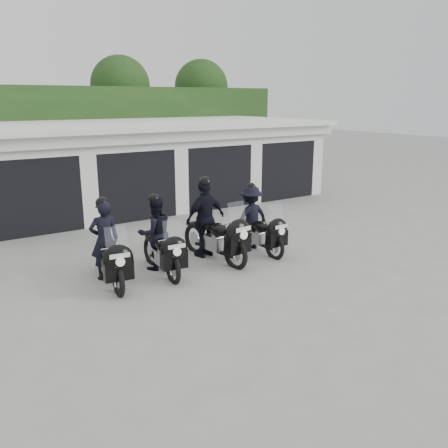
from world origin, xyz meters
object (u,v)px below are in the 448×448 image
police_bike_a (108,250)px  police_bike_c (210,224)px  police_bike_b (159,238)px  police_bike_d (254,221)px

police_bike_a → police_bike_c: bearing=11.0°
police_bike_a → police_bike_b: size_ratio=1.03×
police_bike_a → police_bike_d: police_bike_a is taller
police_bike_c → police_bike_b: bearing=178.1°
police_bike_b → police_bike_c: size_ratio=0.88×
police_bike_a → police_bike_b: (1.20, 0.08, 0.02)m
police_bike_a → police_bike_d: (3.92, 0.13, 0.02)m
police_bike_b → police_bike_d: police_bike_b is taller
police_bike_a → police_bike_c: (2.65, 0.20, 0.13)m
police_bike_c → police_bike_d: size_ratio=1.15×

